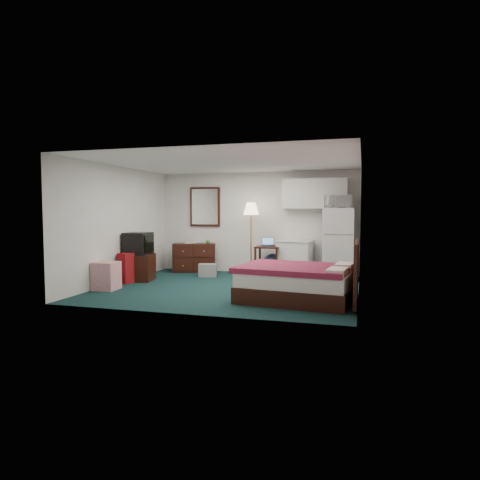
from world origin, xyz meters
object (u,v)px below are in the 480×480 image
(fridge, at_px, (337,244))
(bed, at_px, (297,283))
(suitcase, at_px, (128,268))
(kitchen_counter, at_px, (295,259))
(floor_lamp, at_px, (251,239))
(dresser, at_px, (194,257))
(tv_stand, at_px, (139,267))
(desk, at_px, (268,261))

(fridge, height_order, bed, fridge)
(bed, xyz_separation_m, suitcase, (-3.77, 0.80, 0.02))
(kitchen_counter, relative_size, fridge, 0.51)
(fridge, bearing_deg, bed, -108.06)
(floor_lamp, bearing_deg, dresser, 177.04)
(suitcase, bearing_deg, dresser, 84.04)
(bed, height_order, tv_stand, bed)
(dresser, height_order, suitcase, dresser)
(kitchen_counter, relative_size, tv_stand, 1.29)
(tv_stand, bearing_deg, dresser, 55.83)
(desk, distance_m, bed, 2.77)
(dresser, height_order, bed, dresser)
(floor_lamp, height_order, bed, floor_lamp)
(bed, bearing_deg, suitcase, 174.88)
(desk, xyz_separation_m, fridge, (1.60, -0.08, 0.45))
(kitchen_counter, xyz_separation_m, suitcase, (-3.32, -1.91, -0.09))
(tv_stand, bearing_deg, kitchen_counter, 13.70)
(fridge, bearing_deg, dresser, 169.35)
(dresser, xyz_separation_m, desk, (1.96, -0.21, -0.00))
(dresser, relative_size, kitchen_counter, 1.28)
(bed, height_order, suitcase, suitcase)
(dresser, distance_m, desk, 1.97)
(fridge, bearing_deg, suitcase, -164.75)
(fridge, bearing_deg, desk, 171.09)
(desk, bearing_deg, dresser, 172.85)
(dresser, height_order, desk, dresser)
(fridge, xyz_separation_m, suitcase, (-4.30, -1.67, -0.48))
(floor_lamp, distance_m, suitcase, 2.98)
(floor_lamp, bearing_deg, fridge, -5.90)
(dresser, bearing_deg, tv_stand, -129.85)
(dresser, height_order, fridge, fridge)
(kitchen_counter, height_order, suitcase, kitchen_counter)
(desk, bearing_deg, floor_lamp, 162.76)
(floor_lamp, height_order, suitcase, floor_lamp)
(kitchen_counter, distance_m, tv_stand, 3.60)
(desk, xyz_separation_m, kitchen_counter, (0.62, 0.16, 0.06))
(dresser, height_order, floor_lamp, floor_lamp)
(dresser, distance_m, floor_lamp, 1.60)
(fridge, xyz_separation_m, bed, (-0.53, -2.47, -0.51))
(dresser, height_order, kitchen_counter, kitchen_counter)
(tv_stand, bearing_deg, floor_lamp, 23.28)
(kitchen_counter, bearing_deg, desk, -158.33)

